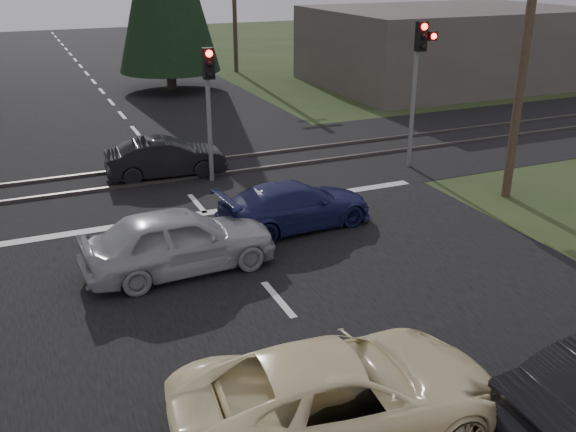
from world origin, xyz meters
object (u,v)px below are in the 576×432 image
traffic_signal_center (209,92)px  dark_car_far (166,158)px  traffic_signal_right (419,67)px  utility_pole_near (528,30)px  silver_car (179,240)px  cream_coupe (340,394)px  blue_sedan (295,205)px

traffic_signal_center → dark_car_far: 2.73m
traffic_signal_center → traffic_signal_right: bearing=-10.4°
traffic_signal_center → dark_car_far: bearing=137.6°
traffic_signal_center → utility_pole_near: (7.50, -4.68, 1.92)m
traffic_signal_right → dark_car_far: 8.52m
silver_car → dark_car_far: (1.29, 6.66, -0.11)m
traffic_signal_center → silver_car: traffic_signal_center is taller
cream_coupe → dark_car_far: bearing=3.1°
utility_pole_near → cream_coupe: size_ratio=1.84×
traffic_signal_center → blue_sedan: 4.93m
silver_car → dark_car_far: bearing=-13.6°
blue_sedan → silver_car: bearing=105.9°
traffic_signal_center → utility_pole_near: 9.05m
silver_car → blue_sedan: 3.59m
traffic_signal_right → utility_pole_near: bearing=-74.7°
cream_coupe → traffic_signal_right: bearing=-32.8°
traffic_signal_center → utility_pole_near: size_ratio=0.46×
traffic_signal_right → silver_car: 10.36m
dark_car_far → blue_sedan: bearing=-155.3°
blue_sedan → dark_car_far: (-2.08, 5.42, 0.02)m
traffic_signal_center → blue_sedan: traffic_signal_center is taller
traffic_signal_right → utility_pole_near: utility_pole_near is taller
traffic_signal_right → silver_car: bearing=-154.3°
traffic_signal_right → traffic_signal_center: 6.68m
traffic_signal_right → cream_coupe: bearing=-128.2°
utility_pole_near → silver_car: utility_pole_near is taller
traffic_signal_right → utility_pole_near: 3.87m
traffic_signal_right → cream_coupe: (-8.25, -10.47, -2.63)m
cream_coupe → silver_car: bearing=12.7°
traffic_signal_right → cream_coupe: size_ratio=0.96×
utility_pole_near → cream_coupe: 12.25m
cream_coupe → traffic_signal_center: bearing=-2.9°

